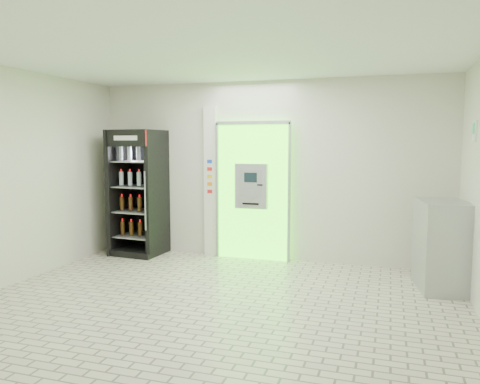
% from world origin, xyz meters
% --- Properties ---
extents(ground, '(6.00, 6.00, 0.00)m').
position_xyz_m(ground, '(0.00, 0.00, 0.00)').
color(ground, '#BCAE9C').
rests_on(ground, ground).
extents(room_shell, '(6.00, 6.00, 6.00)m').
position_xyz_m(room_shell, '(0.00, 0.00, 1.84)').
color(room_shell, beige).
rests_on(room_shell, ground).
extents(atm_assembly, '(1.30, 0.24, 2.33)m').
position_xyz_m(atm_assembly, '(-0.20, 2.41, 1.17)').
color(atm_assembly, '#43FF17').
rests_on(atm_assembly, ground).
extents(pillar, '(0.22, 0.11, 2.60)m').
position_xyz_m(pillar, '(-0.98, 2.45, 1.30)').
color(pillar, silver).
rests_on(pillar, ground).
extents(beverage_cooler, '(0.87, 0.80, 2.19)m').
position_xyz_m(beverage_cooler, '(-2.23, 2.13, 1.05)').
color(beverage_cooler, black).
rests_on(beverage_cooler, ground).
extents(steel_cabinet, '(0.73, 0.98, 1.20)m').
position_xyz_m(steel_cabinet, '(2.69, 1.56, 0.60)').
color(steel_cabinet, '#9D9FA4').
rests_on(steel_cabinet, ground).
extents(exit_sign, '(0.02, 0.22, 0.26)m').
position_xyz_m(exit_sign, '(2.99, 1.40, 2.12)').
color(exit_sign, white).
rests_on(exit_sign, room_shell).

